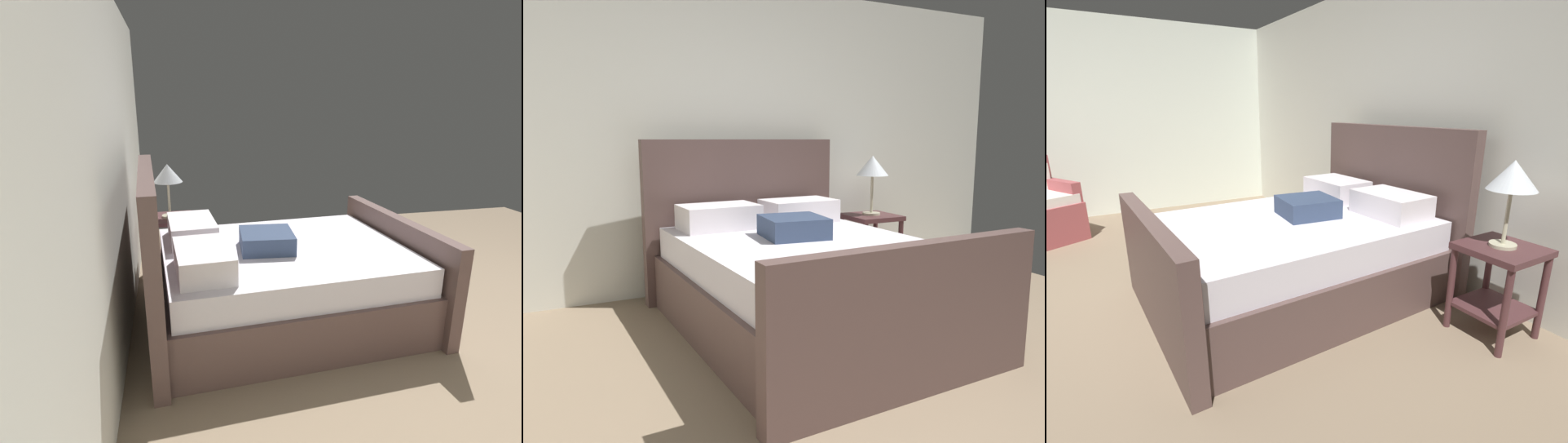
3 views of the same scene
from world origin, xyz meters
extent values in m
cube|color=#816D57|center=(0.00, 0.00, -0.01)|extent=(6.02, 5.76, 0.02)
cube|color=silver|center=(0.00, 2.94, 1.26)|extent=(6.14, 0.12, 2.53)
cube|color=brown|center=(0.33, 1.67, 0.20)|extent=(1.61, 1.99, 0.40)
cube|color=brown|center=(0.28, 2.68, 0.64)|extent=(1.64, 0.18, 1.27)
cube|color=brown|center=(0.38, 0.66, 0.39)|extent=(1.64, 0.18, 0.79)
cube|color=silver|center=(0.33, 1.67, 0.51)|extent=(1.52, 1.92, 0.22)
cube|color=silver|center=(-0.04, 2.33, 0.71)|extent=(0.58, 0.39, 0.18)
cube|color=silver|center=(0.64, 2.36, 0.71)|extent=(0.58, 0.39, 0.18)
cube|color=#2F3E5B|center=(0.31, 1.81, 0.69)|extent=(0.44, 0.44, 0.14)
cube|color=#48282A|center=(1.47, 2.53, 0.58)|extent=(0.44, 0.44, 0.04)
cube|color=#48282A|center=(1.47, 2.53, 0.18)|extent=(0.40, 0.40, 0.02)
cylinder|color=#48282A|center=(1.28, 2.34, 0.28)|extent=(0.04, 0.04, 0.56)
cylinder|color=#48282A|center=(1.66, 2.34, 0.28)|extent=(0.04, 0.04, 0.56)
cylinder|color=#48282A|center=(1.28, 2.72, 0.28)|extent=(0.04, 0.04, 0.56)
cylinder|color=#48282A|center=(1.66, 2.72, 0.28)|extent=(0.04, 0.04, 0.56)
cylinder|color=#B7B293|center=(1.47, 2.53, 0.61)|extent=(0.16, 0.16, 0.02)
cylinder|color=#B7B293|center=(1.47, 2.53, 0.79)|extent=(0.02, 0.02, 0.33)
cone|color=silver|center=(1.47, 2.53, 1.04)|extent=(0.28, 0.28, 0.18)
cube|color=#9B4649|center=(-2.28, 0.11, 0.53)|extent=(0.61, 0.40, 0.22)
camera|label=1|loc=(-2.66, 2.52, 1.76)|focal=28.82mm
camera|label=2|loc=(-1.20, -1.17, 1.28)|focal=34.59mm
camera|label=3|loc=(2.76, 0.38, 1.42)|focal=26.26mm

